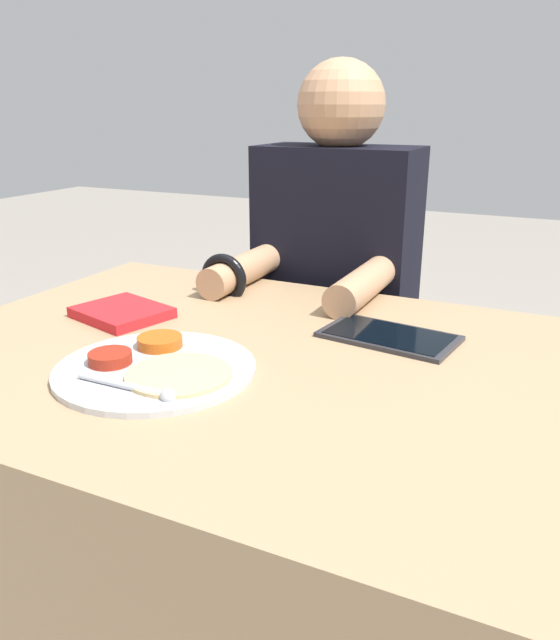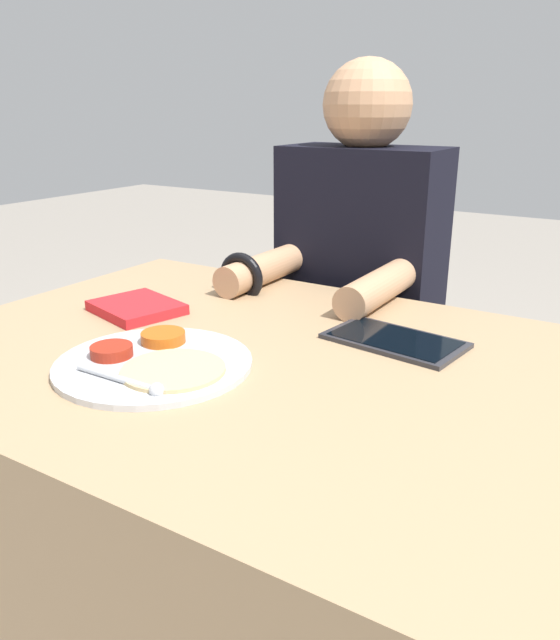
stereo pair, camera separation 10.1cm
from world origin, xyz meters
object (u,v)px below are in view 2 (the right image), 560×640
tablet_device (395,340)px  red_notebook (137,308)px  person_diner (357,324)px  thali_tray (154,362)px

tablet_device → red_notebook: bearing=-167.3°
tablet_device → person_diner: 0.51m
thali_tray → person_diner: bearing=88.0°
tablet_device → person_diner: person_diner is taller
red_notebook → person_diner: person_diner is taller
person_diner → thali_tray: bearing=-92.0°
thali_tray → person_diner: size_ratio=0.26×
thali_tray → person_diner: person_diner is taller
red_notebook → thali_tray: bearing=-40.7°
thali_tray → tablet_device: 0.41m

